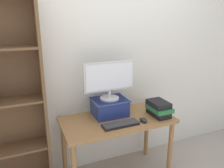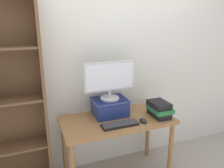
# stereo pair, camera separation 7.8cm
# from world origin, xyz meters

# --- Properties ---
(back_wall) EXTENTS (7.00, 0.08, 2.60)m
(back_wall) POSITION_xyz_m (0.00, 0.38, 1.30)
(back_wall) COLOR silver
(back_wall) RESTS_ON ground_plane
(desk) EXTENTS (1.17, 0.59, 0.73)m
(desk) POSITION_xyz_m (0.00, 0.00, 0.63)
(desk) COLOR olive
(desk) RESTS_ON ground_plane
(riser_box) EXTENTS (0.37, 0.30, 0.18)m
(riser_box) POSITION_xyz_m (-0.04, 0.11, 0.83)
(riser_box) COLOR navy
(riser_box) RESTS_ON desk
(computer_monitor) EXTENTS (0.56, 0.20, 0.41)m
(computer_monitor) POSITION_xyz_m (-0.04, 0.11, 1.14)
(computer_monitor) COLOR #B7B7BA
(computer_monitor) RESTS_ON riser_box
(keyboard) EXTENTS (0.37, 0.13, 0.02)m
(keyboard) POSITION_xyz_m (-0.03, -0.16, 0.74)
(keyboard) COLOR black
(keyboard) RESTS_ON desk
(computer_mouse) EXTENTS (0.06, 0.10, 0.04)m
(computer_mouse) POSITION_xyz_m (0.22, -0.18, 0.75)
(computer_mouse) COLOR black
(computer_mouse) RESTS_ON desk
(book_stack) EXTENTS (0.20, 0.27, 0.16)m
(book_stack) POSITION_xyz_m (0.45, -0.11, 0.81)
(book_stack) COLOR black
(book_stack) RESTS_ON desk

